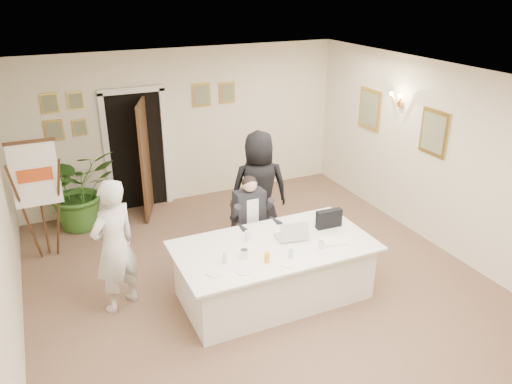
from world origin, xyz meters
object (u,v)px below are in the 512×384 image
object	(u,v)px
laptop	(290,228)
steel_jug	(244,254)
oj_glass	(267,257)
conference_table	(274,270)
seated_man	(251,221)
potted_palm	(78,189)
paper_stack	(335,241)
standing_woman	(259,189)
standing_man	(115,246)
laptop_bag	(329,219)
flip_chart	(41,207)

from	to	relation	value
laptop	steel_jug	distance (m)	0.79
oj_glass	conference_table	bearing A→B (deg)	52.15
seated_man	conference_table	bearing A→B (deg)	-93.83
seated_man	potted_palm	distance (m)	3.12
conference_table	seated_man	size ratio (longest dim) A/B	1.83
conference_table	steel_jug	distance (m)	0.66
paper_stack	steel_jug	bearing A→B (deg)	173.69
seated_man	steel_jug	distance (m)	1.17
standing_woman	oj_glass	xyz separation A→B (m)	(-0.72, -1.78, -0.07)
standing_man	laptop	xyz separation A→B (m)	(2.15, -0.52, 0.04)
standing_woman	oj_glass	size ratio (longest dim) A/B	14.02
laptop_bag	oj_glass	world-z (taller)	laptop_bag
flip_chart	steel_jug	world-z (taller)	flip_chart
seated_man	standing_man	world-z (taller)	standing_man
conference_table	steel_jug	bearing A→B (deg)	-164.08
laptop	paper_stack	xyz separation A→B (m)	(0.46, -0.36, -0.12)
oj_glass	laptop	bearing A→B (deg)	39.09
conference_table	steel_jug	xyz separation A→B (m)	(-0.47, -0.14, 0.44)
standing_man	standing_woman	distance (m)	2.47
oj_glass	steel_jug	xyz separation A→B (m)	(-0.21, 0.21, -0.01)
laptop_bag	steel_jug	distance (m)	1.39
paper_stack	laptop_bag	bearing A→B (deg)	68.74
standing_woman	seated_man	bearing A→B (deg)	69.44
laptop_bag	paper_stack	distance (m)	0.44
potted_palm	oj_glass	distance (m)	3.95
standing_woman	oj_glass	bearing A→B (deg)	82.61
paper_stack	steel_jug	xyz separation A→B (m)	(-1.21, 0.13, 0.04)
flip_chart	standing_man	xyz separation A→B (m)	(0.76, -1.69, 0.03)
laptop_bag	paper_stack	xyz separation A→B (m)	(-0.16, -0.40, -0.11)
paper_stack	seated_man	bearing A→B (deg)	119.71
flip_chart	standing_woman	bearing A→B (deg)	-15.85
laptop_bag	laptop	bearing A→B (deg)	-173.90
laptop	conference_table	bearing A→B (deg)	-151.24
steel_jug	laptop_bag	bearing A→B (deg)	11.05
potted_palm	laptop_bag	world-z (taller)	potted_palm
flip_chart	oj_glass	xyz separation A→B (m)	(2.37, -2.65, -0.00)
flip_chart	paper_stack	world-z (taller)	flip_chart
seated_man	potted_palm	size ratio (longest dim) A/B	1.02
laptop_bag	steel_jug	xyz separation A→B (m)	(-1.36, -0.27, -0.07)
standing_woman	potted_palm	distance (m)	3.06
standing_man	potted_palm	distance (m)	2.58
conference_table	paper_stack	size ratio (longest dim) A/B	8.35
flip_chart	paper_stack	distance (m)	4.24
standing_woman	paper_stack	xyz separation A→B (m)	(0.28, -1.70, -0.12)
standing_man	paper_stack	distance (m)	2.76
standing_woman	oj_glass	world-z (taller)	standing_woman
standing_man	laptop_bag	size ratio (longest dim) A/B	4.85
laptop	flip_chart	bearing A→B (deg)	152.15
conference_table	laptop	xyz separation A→B (m)	(0.27, 0.10, 0.52)
laptop	paper_stack	bearing A→B (deg)	-28.79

